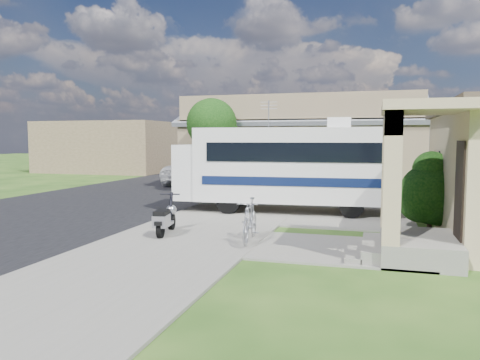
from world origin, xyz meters
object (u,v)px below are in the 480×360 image
(bicycle, at_px, (250,223))
(van, at_px, (227,163))
(shrub, at_px, (432,191))
(motorhome, at_px, (288,165))
(scooter, at_px, (165,219))
(garden_hose, at_px, (373,243))
(pickup_truck, at_px, (198,171))

(bicycle, xyz_separation_m, van, (-7.45, 21.32, 0.33))
(shrub, relative_size, van, 0.38)
(motorhome, xyz_separation_m, scooter, (-2.40, -5.14, -1.22))
(motorhome, relative_size, garden_hose, 17.72)
(motorhome, distance_m, shrub, 5.26)
(shrub, xyz_separation_m, scooter, (-6.98, -2.62, -0.70))
(shrub, xyz_separation_m, pickup_truck, (-11.47, 11.37, -0.42))
(pickup_truck, distance_m, van, 7.13)
(van, bearing_deg, garden_hose, -71.62)
(van, bearing_deg, motorhome, -73.38)
(motorhome, relative_size, shrub, 3.42)
(bicycle, relative_size, van, 0.30)
(shrub, distance_m, scooter, 7.49)
(pickup_truck, xyz_separation_m, van, (-0.52, 7.11, 0.11))
(motorhome, height_order, bicycle, motorhome)
(scooter, bearing_deg, motorhome, 55.16)
(shrub, height_order, van, shrub)
(scooter, distance_m, garden_hose, 5.44)
(motorhome, xyz_separation_m, van, (-7.41, 15.95, -0.83))
(scooter, xyz_separation_m, garden_hose, (5.41, 0.34, -0.38))
(scooter, bearing_deg, pickup_truck, 97.96)
(bicycle, relative_size, pickup_truck, 0.33)
(scooter, distance_m, van, 21.68)
(bicycle, height_order, pickup_truck, pickup_truck)
(scooter, relative_size, bicycle, 0.90)
(van, bearing_deg, scooter, -84.93)
(garden_hose, bearing_deg, pickup_truck, 125.97)
(scooter, bearing_deg, shrub, 10.74)
(scooter, xyz_separation_m, van, (-5.01, 21.09, 0.39))
(motorhome, distance_m, van, 17.61)
(shrub, distance_m, bicycle, 5.40)
(motorhome, distance_m, bicycle, 5.49)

